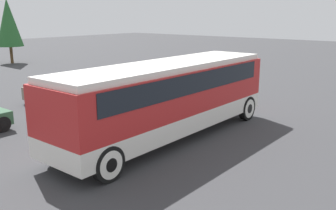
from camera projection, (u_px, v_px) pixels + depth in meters
name	position (u px, v px, depth m)	size (l,w,h in m)	color
ground_plane	(168.00, 138.00, 14.86)	(120.00, 120.00, 0.00)	#38383A
tour_bus	(170.00, 93.00, 14.50)	(10.48, 2.65, 2.99)	silver
parked_car_near	(94.00, 99.00, 18.56)	(4.18, 1.93, 1.35)	silver
parked_car_mid	(67.00, 87.00, 21.39)	(4.70, 1.93, 1.48)	#7A6B5B
tree_left	(8.00, 23.00, 36.28)	(2.52, 2.52, 6.26)	brown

